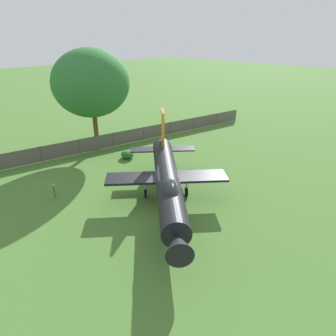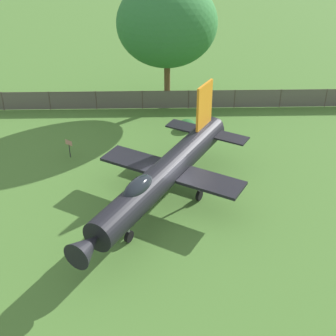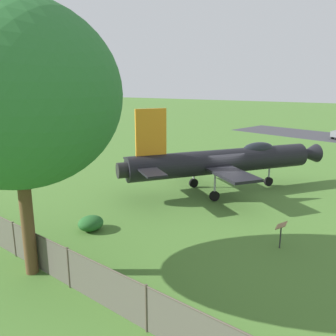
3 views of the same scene
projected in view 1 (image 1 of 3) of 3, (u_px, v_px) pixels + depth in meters
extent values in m
plane|color=#47722D|center=(167.00, 205.00, 20.16)|extent=(200.00, 200.00, 0.00)
cylinder|color=black|center=(167.00, 179.00, 19.36)|extent=(10.19, 8.84, 1.49)
cone|color=black|center=(178.00, 244.00, 13.34)|extent=(2.04, 2.00, 1.27)
cylinder|color=black|center=(162.00, 146.00, 25.05)|extent=(1.03, 1.07, 0.90)
ellipsoid|color=black|center=(171.00, 189.00, 16.69)|extent=(2.27, 2.10, 0.84)
cube|color=orange|center=(163.00, 128.00, 22.67)|extent=(1.47, 1.26, 2.63)
cube|color=black|center=(202.00, 176.00, 20.14)|extent=(3.43, 3.63, 0.16)
cube|color=black|center=(131.00, 178.00, 19.82)|extent=(3.43, 3.63, 0.16)
cube|color=black|center=(183.00, 149.00, 24.00)|extent=(2.00, 2.09, 0.10)
cube|color=black|center=(142.00, 150.00, 23.78)|extent=(2.00, 2.09, 0.10)
cylinder|color=#A5A8AD|center=(172.00, 222.00, 16.45)|extent=(0.12, 0.12, 1.50)
cylinder|color=black|center=(172.00, 234.00, 16.75)|extent=(0.58, 0.52, 0.60)
cylinder|color=#A5A8AD|center=(187.00, 182.00, 20.92)|extent=(0.12, 0.12, 1.50)
cylinder|color=black|center=(186.00, 192.00, 21.22)|extent=(0.58, 0.52, 0.60)
cylinder|color=#A5A8AD|center=(145.00, 183.00, 20.72)|extent=(0.12, 0.12, 1.50)
cylinder|color=black|center=(146.00, 193.00, 21.03)|extent=(0.58, 0.52, 0.60)
cylinder|color=brown|center=(96.00, 127.00, 28.98)|extent=(0.45, 0.45, 4.58)
ellipsoid|color=#2D7033|center=(91.00, 83.00, 27.30)|extent=(6.62, 7.17, 6.17)
cylinder|color=#4C4238|center=(236.00, 115.00, 39.42)|extent=(0.08, 0.08, 1.47)
cylinder|color=#4C4238|center=(216.00, 119.00, 37.59)|extent=(0.08, 0.08, 1.47)
cylinder|color=#4C4238|center=(194.00, 123.00, 35.76)|extent=(0.08, 0.08, 1.47)
cylinder|color=#4C4238|center=(170.00, 128.00, 33.93)|extent=(0.08, 0.08, 1.47)
cylinder|color=#4C4238|center=(143.00, 134.00, 32.10)|extent=(0.08, 0.08, 1.47)
cylinder|color=#4C4238|center=(113.00, 140.00, 30.27)|extent=(0.08, 0.08, 1.47)
cylinder|color=#4C4238|center=(80.00, 146.00, 28.44)|extent=(0.08, 0.08, 1.47)
cylinder|color=#4C4238|center=(41.00, 154.00, 26.61)|extent=(0.08, 0.08, 1.47)
cylinder|color=#4C4238|center=(96.00, 136.00, 29.07)|extent=(6.28, 38.16, 0.05)
cube|color=#59544C|center=(97.00, 143.00, 29.35)|extent=(6.25, 38.16, 1.41)
ellipsoid|color=#235B26|center=(127.00, 155.00, 27.62)|extent=(1.25, 1.12, 0.67)
cylinder|color=#333333|center=(54.00, 192.00, 20.79)|extent=(0.06, 0.06, 0.90)
cube|color=olive|center=(53.00, 185.00, 20.55)|extent=(0.62, 0.42, 0.25)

